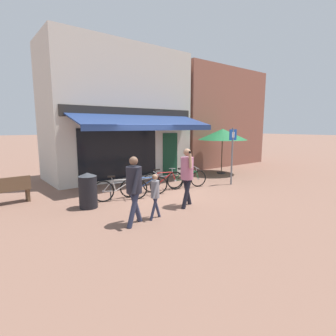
# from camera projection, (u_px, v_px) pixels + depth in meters

# --- Properties ---
(ground_plane) EXTENTS (160.00, 160.00, 0.00)m
(ground_plane) POSITION_uv_depth(u_px,v_px,m) (161.00, 192.00, 9.74)
(ground_plane) COLOR brown
(shop_front) EXTENTS (6.79, 4.79, 6.07)m
(shop_front) POSITION_uv_depth(u_px,v_px,m) (118.00, 114.00, 12.76)
(shop_front) COLOR beige
(shop_front) RESTS_ON ground_plane
(neighbour_building) EXTENTS (6.56, 4.00, 5.90)m
(neighbour_building) POSITION_uv_depth(u_px,v_px,m) (209.00, 118.00, 17.34)
(neighbour_building) COLOR #8E5647
(neighbour_building) RESTS_ON ground_plane
(bike_rack_rail) EXTENTS (3.52, 0.04, 0.57)m
(bike_rack_rail) POSITION_uv_depth(u_px,v_px,m) (153.00, 180.00, 9.63)
(bike_rack_rail) COLOR #47494F
(bike_rack_rail) RESTS_ON ground_plane
(bicycle_silver) EXTENTS (1.72, 0.72, 0.84)m
(bicycle_silver) POSITION_uv_depth(u_px,v_px,m) (120.00, 189.00, 8.60)
(bicycle_silver) COLOR black
(bicycle_silver) RESTS_ON ground_plane
(bicycle_blue) EXTENTS (1.70, 0.69, 0.82)m
(bicycle_blue) POSITION_uv_depth(u_px,v_px,m) (144.00, 186.00, 9.16)
(bicycle_blue) COLOR black
(bicycle_blue) RESTS_ON ground_plane
(bicycle_red) EXTENTS (1.70, 0.53, 0.87)m
(bicycle_red) POSITION_uv_depth(u_px,v_px,m) (163.00, 181.00, 9.93)
(bicycle_red) COLOR black
(bicycle_red) RESTS_ON ground_plane
(bicycle_green) EXTENTS (1.62, 0.73, 0.82)m
(bicycle_green) POSITION_uv_depth(u_px,v_px,m) (187.00, 179.00, 10.42)
(bicycle_green) COLOR black
(bicycle_green) RESTS_ON ground_plane
(pedestrian_adult) EXTENTS (0.60, 0.66, 1.79)m
(pedestrian_adult) POSITION_uv_depth(u_px,v_px,m) (187.00, 171.00, 7.84)
(pedestrian_adult) COLOR black
(pedestrian_adult) RESTS_ON ground_plane
(pedestrian_child) EXTENTS (0.42, 0.33, 1.21)m
(pedestrian_child) POSITION_uv_depth(u_px,v_px,m) (155.00, 191.00, 6.82)
(pedestrian_child) COLOR #282D47
(pedestrian_child) RESTS_ON ground_plane
(pedestrian_second_adult) EXTENTS (0.58, 0.65, 1.72)m
(pedestrian_second_adult) POSITION_uv_depth(u_px,v_px,m) (134.00, 184.00, 6.36)
(pedestrian_second_adult) COLOR #282D47
(pedestrian_second_adult) RESTS_ON ground_plane
(litter_bin) EXTENTS (0.55, 0.55, 1.07)m
(litter_bin) POSITION_uv_depth(u_px,v_px,m) (88.00, 190.00, 7.79)
(litter_bin) COLOR black
(litter_bin) RESTS_ON ground_plane
(parking_sign) EXTENTS (0.44, 0.07, 2.36)m
(parking_sign) POSITION_uv_depth(u_px,v_px,m) (232.00, 150.00, 10.82)
(parking_sign) COLOR slate
(parking_sign) RESTS_ON ground_plane
(cafe_parasol) EXTENTS (2.50, 2.50, 2.31)m
(cafe_parasol) POSITION_uv_depth(u_px,v_px,m) (223.00, 134.00, 13.37)
(cafe_parasol) COLOR #4C3D2D
(cafe_parasol) RESTS_ON ground_plane
(park_bench) EXTENTS (1.61, 0.49, 0.87)m
(park_bench) POSITION_uv_depth(u_px,v_px,m) (2.00, 191.00, 8.06)
(park_bench) COLOR brown
(park_bench) RESTS_ON ground_plane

